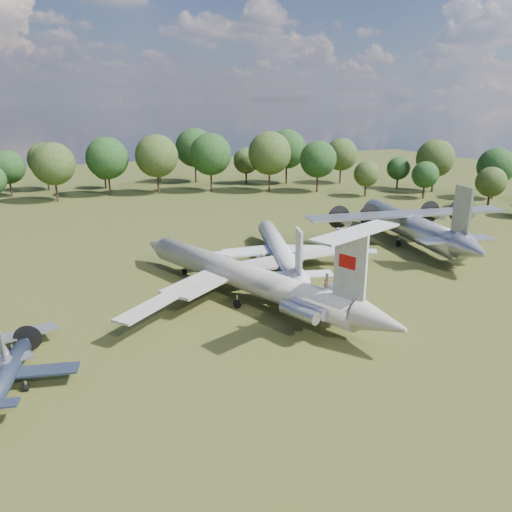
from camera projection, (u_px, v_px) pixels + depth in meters
name	position (u px, v px, depth m)	size (l,w,h in m)	color
ground	(218.00, 300.00, 61.50)	(300.00, 300.00, 0.00)	#223712
il62_airliner	(243.00, 281.00, 61.43)	(35.65, 46.35, 4.55)	#B8B8B3
tu104_jet	(280.00, 255.00, 72.99)	(28.86, 38.48, 3.85)	silver
an12_transport	(410.00, 229.00, 84.62)	(35.67, 39.86, 5.24)	#9FA1A6
small_prop_west	(8.00, 379.00, 42.03)	(11.36, 15.49, 2.27)	#151B31
person_on_il62	(326.00, 282.00, 51.74)	(0.71, 0.47, 1.94)	brown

